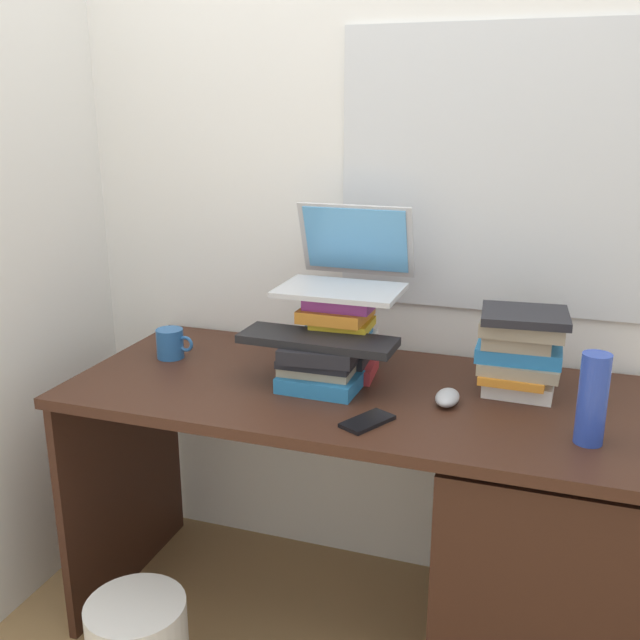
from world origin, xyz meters
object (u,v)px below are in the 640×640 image
Objects in this scene: book_stack_side at (520,349)px; computer_mouse at (447,397)px; laptop at (347,268)px; desk at (493,533)px; keyboard at (318,340)px; book_stack_tall at (338,335)px; book_stack_keyboard_riser at (319,367)px; cell_phone at (367,421)px; water_bottle at (593,399)px; mug at (171,343)px.

computer_mouse is at bearing -140.93° from book_stack_side.
computer_mouse is (0.33, -0.19, -0.27)m from laptop.
book_stack_side is 0.23m from computer_mouse.
laptop reaches higher than desk.
keyboard is (-0.02, -0.18, -0.16)m from laptop.
book_stack_tall reaches higher than book_stack_keyboard_riser.
laptop is 2.47× the size of cell_phone.
book_stack_keyboard_riser is 1.01× the size of water_bottle.
mug is at bearing -168.79° from laptop.
cell_phone is (0.17, -0.30, -0.11)m from book_stack_tall.
book_stack_side is 1.10× the size of water_bottle.
book_stack_keyboard_riser is at bearing -95.97° from book_stack_tall.
water_bottle is at bearing -9.48° from mug.
cell_phone is (-0.50, -0.06, -0.10)m from water_bottle.
water_bottle is (0.69, -0.12, -0.03)m from keyboard.
book_stack_side is 1.72× the size of cell_phone.
book_stack_side reaches higher than cell_phone.
mug is at bearing 170.26° from book_stack_keyboard_riser.
water_bottle reaches higher than cell_phone.
keyboard is at bearing -165.69° from book_stack_side.
desk is 14.76× the size of computer_mouse.
mug is (-0.50, 0.08, -0.09)m from keyboard.
computer_mouse is 0.85m from mug.
keyboard is at bearing -98.97° from book_stack_tall.
book_stack_side is at bearing 2.80° from mug.
laptop is 1.58× the size of water_bottle.
laptop is 0.49m from cell_phone.
cell_phone is at bearing -172.85° from water_bottle.
keyboard reaches higher than desk.
book_stack_side is 0.46m from cell_phone.
cell_phone is (0.68, -0.26, -0.04)m from mug.
book_stack_side reaches higher than keyboard.
laptop is 0.24m from keyboard.
computer_mouse reaches higher than cell_phone.
computer_mouse is (-0.14, -0.00, 0.37)m from desk.
computer_mouse is at bearing -5.54° from mug.
book_stack_keyboard_riser reaches higher than desk.
book_stack_keyboard_riser is 0.07m from keyboard.
book_stack_keyboard_riser is at bearing 163.41° from cell_phone.
cell_phone is (0.18, -0.17, -0.06)m from book_stack_keyboard_riser.
laptop reaches higher than book_stack_tall.
water_bottle reaches higher than computer_mouse.
book_stack_keyboard_riser is at bearing -36.39° from keyboard.
desk is 6.37× the size of book_stack_tall.
laptop reaches higher than cell_phone.
book_stack_tall is 1.03× the size of book_stack_side.
book_stack_keyboard_riser is 0.51× the size of keyboard.
book_stack_tall reaches higher than water_bottle.
cell_phone is at bearing -60.71° from book_stack_tall.
laptop is 0.58m from mug.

